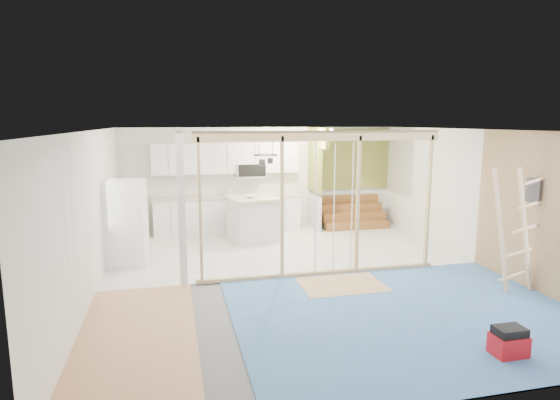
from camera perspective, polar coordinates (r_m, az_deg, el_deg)
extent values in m
cube|color=slate|center=(8.49, 2.90, -9.31)|extent=(7.00, 8.00, 0.01)
cube|color=white|center=(8.04, 3.05, 8.52)|extent=(7.00, 8.00, 0.01)
cube|color=white|center=(12.02, -2.32, 2.65)|extent=(7.00, 0.01, 2.60)
cube|color=white|center=(4.58, 17.18, -9.29)|extent=(7.00, 0.01, 2.60)
cube|color=white|center=(7.95, -22.05, -1.61)|extent=(0.01, 8.00, 2.60)
cube|color=white|center=(9.73, 23.20, 0.24)|extent=(0.01, 8.00, 2.60)
cube|color=silver|center=(10.34, -0.18, -5.77)|extent=(7.00, 4.00, 0.02)
cube|color=#4B78B8|center=(7.12, 15.51, -13.40)|extent=(5.00, 4.00, 0.02)
cube|color=tan|center=(6.36, -17.15, -16.36)|extent=(1.50, 4.00, 0.02)
cube|color=tan|center=(8.10, 7.54, -10.19)|extent=(1.40, 1.00, 0.01)
cube|color=tan|center=(8.13, 5.10, 7.80)|extent=(4.40, 0.09, 0.18)
cube|color=tan|center=(8.56, 4.85, -8.82)|extent=(4.40, 0.09, 0.06)
cube|color=silver|center=(7.86, -11.92, -1.25)|extent=(0.12, 0.14, 2.60)
cube|color=tan|center=(7.87, -9.73, -1.16)|extent=(0.04, 0.09, 2.40)
cube|color=tan|center=(8.07, 0.24, -0.76)|extent=(0.05, 0.09, 2.40)
cube|color=tan|center=(8.50, 9.47, -0.36)|extent=(0.04, 0.09, 2.40)
cube|color=tan|center=(9.12, 17.62, 0.00)|extent=(0.04, 0.09, 2.40)
cylinder|color=silver|center=(8.21, 4.37, -1.17)|extent=(0.02, 0.02, 2.35)
cylinder|color=silver|center=(8.49, 8.78, -0.90)|extent=(0.02, 0.02, 2.35)
cylinder|color=silver|center=(8.35, 6.60, -1.03)|extent=(0.02, 0.02, 2.35)
cube|color=white|center=(11.73, -6.34, -1.83)|extent=(3.60, 0.60, 0.88)
cube|color=beige|center=(11.64, -6.38, 0.41)|extent=(3.66, 0.64, 0.05)
cube|color=white|center=(10.62, -18.05, -3.45)|extent=(0.60, 1.60, 0.88)
cube|color=beige|center=(10.53, -18.18, -0.99)|extent=(0.64, 1.64, 0.05)
cube|color=white|center=(11.65, -6.54, 5.10)|extent=(3.60, 0.34, 0.75)
cube|color=silver|center=(11.72, -3.57, 3.70)|extent=(0.72, 0.38, 0.36)
cube|color=black|center=(11.54, -3.41, 3.60)|extent=(0.68, 0.02, 0.30)
cube|color=olive|center=(11.85, 4.28, 4.96)|extent=(0.10, 0.90, 1.60)
cube|color=silver|center=(12.03, 4.20, -1.46)|extent=(0.10, 0.90, 0.90)
cube|color=olive|center=(11.15, 5.40, 7.49)|extent=(0.10, 0.50, 0.50)
cube|color=olive|center=(12.62, 8.50, 4.94)|extent=(2.20, 0.04, 1.60)
cube|color=silver|center=(12.78, 8.35, -0.88)|extent=(2.20, 0.04, 0.90)
cube|color=#955B2B|center=(12.14, 9.42, -3.15)|extent=(1.70, 0.26, 0.20)
cube|color=#955B2B|center=(12.33, 8.99, -1.99)|extent=(1.70, 0.26, 0.20)
cube|color=#955B2B|center=(12.53, 8.56, -0.87)|extent=(1.70, 0.26, 0.20)
cube|color=#955B2B|center=(12.73, 8.16, 0.23)|extent=(1.70, 0.26, 0.20)
torus|color=black|center=(9.84, -1.76, 5.51)|extent=(0.52, 0.52, 0.02)
cylinder|color=black|center=(9.79, -2.64, 6.95)|extent=(0.01, 0.01, 0.50)
cylinder|color=black|center=(9.85, -0.91, 6.97)|extent=(0.01, 0.01, 0.50)
cylinder|color=#3B3C41|center=(9.73, -2.22, 4.58)|extent=(0.14, 0.14, 0.14)
cylinder|color=#3B3C41|center=(9.97, -1.19, 4.82)|extent=(0.12, 0.12, 0.12)
cube|color=#3B3C41|center=(8.56, 28.49, 1.05)|extent=(0.04, 0.30, 0.40)
cylinder|color=#FFEABF|center=(11.32, 5.66, 8.48)|extent=(0.32, 0.32, 0.08)
cube|color=white|center=(9.37, -18.21, -2.74)|extent=(0.78, 0.75, 1.65)
cube|color=#3B3C41|center=(9.35, -16.08, -2.66)|extent=(0.08, 0.66, 1.62)
cube|color=silver|center=(10.81, -3.38, -2.56)|extent=(1.12, 1.12, 0.96)
cube|color=beige|center=(10.71, -3.41, 0.21)|extent=(1.25, 1.25, 0.06)
imported|color=white|center=(10.59, -3.53, 0.40)|extent=(0.30, 0.30, 0.06)
imported|color=silver|center=(11.62, -9.50, 1.11)|extent=(0.13, 0.13, 0.27)
imported|color=white|center=(11.55, -6.14, 0.94)|extent=(0.11, 0.11, 0.19)
cube|color=#AE1017|center=(6.37, 26.09, -15.65)|extent=(0.38, 0.29, 0.27)
cube|color=black|center=(6.30, 26.22, -14.14)|extent=(0.35, 0.25, 0.10)
cube|color=beige|center=(8.14, 25.32, -3.54)|extent=(0.48, 0.07, 2.03)
cube|color=beige|center=(8.42, 27.70, -3.30)|extent=(0.48, 0.07, 2.03)
cube|color=beige|center=(8.50, 26.45, -8.33)|extent=(0.49, 0.07, 0.13)
cube|color=beige|center=(8.45, 27.08, -5.74)|extent=(0.49, 0.07, 0.13)
cube|color=beige|center=(8.42, 27.70, -3.12)|extent=(0.49, 0.07, 0.13)
cube|color=beige|center=(8.40, 28.32, -0.49)|extent=(0.49, 0.07, 0.13)
cube|color=beige|center=(8.40, 28.95, 2.15)|extent=(0.49, 0.07, 0.13)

